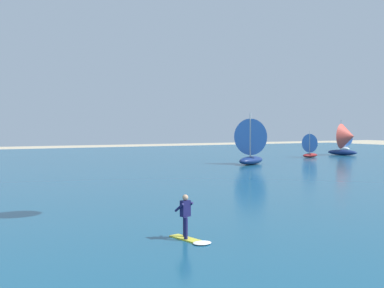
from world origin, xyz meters
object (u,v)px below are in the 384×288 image
at_px(kitesurfer, 189,224).
at_px(sailboat_far_left, 312,145).
at_px(sailboat_mid_right, 344,140).
at_px(sailboat_heeled_over, 347,139).
at_px(sailboat_anchored_offshore, 254,141).

distance_m(kitesurfer, sailboat_far_left, 50.14).
relative_size(kitesurfer, sailboat_mid_right, 0.53).
distance_m(sailboat_heeled_over, sailboat_far_left, 7.56).
bearing_deg(sailboat_far_left, sailboat_mid_right, 33.60).
bearing_deg(sailboat_anchored_offshore, sailboat_heeled_over, 18.18).
relative_size(kitesurfer, sailboat_far_left, 0.56).
distance_m(sailboat_mid_right, sailboat_far_left, 21.70).
relative_size(kitesurfer, sailboat_heeled_over, 0.39).
bearing_deg(sailboat_anchored_offshore, sailboat_mid_right, 29.41).
xyz_separation_m(sailboat_anchored_offshore, sailboat_heeled_over, (21.30, 6.99, -0.24)).
height_order(kitesurfer, sailboat_mid_right, sailboat_mid_right).
bearing_deg(kitesurfer, sailboat_heeled_over, 38.65).
xyz_separation_m(kitesurfer, sailboat_mid_right, (54.69, 46.24, 1.15)).
bearing_deg(sailboat_mid_right, sailboat_heeled_over, -134.00).
relative_size(sailboat_heeled_over, sailboat_far_left, 1.44).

